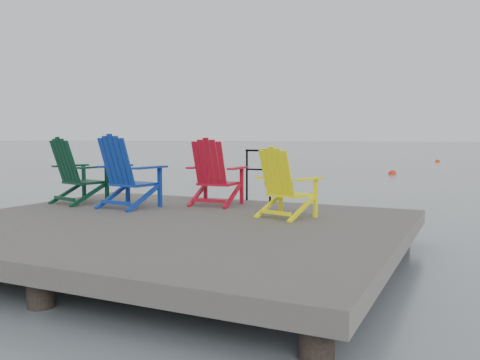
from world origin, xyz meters
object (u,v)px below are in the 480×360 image
at_px(chair_red, 215,173).
at_px(buoy_a, 269,184).
at_px(buoy_d, 438,162).
at_px(buoy_b, 392,174).
at_px(chair_green, 77,171).
at_px(handrail, 258,170).
at_px(chair_blue, 127,172).
at_px(chair_yellow, 285,183).

height_order(chair_red, buoy_a, chair_red).
bearing_deg(buoy_d, buoy_b, -94.41).
distance_m(buoy_a, buoy_d, 19.60).
xyz_separation_m(chair_green, buoy_d, (3.65, 29.02, -1.04)).
bearing_deg(buoy_b, buoy_a, -115.96).
height_order(chair_red, buoy_d, chair_red).
xyz_separation_m(buoy_a, buoy_b, (3.18, 6.53, 0.00)).
xyz_separation_m(handrail, buoy_b, (0.06, 14.78, -1.04)).
bearing_deg(chair_red, chair_blue, -145.47).
distance_m(buoy_a, buoy_b, 7.26).
height_order(chair_green, buoy_b, chair_green).
bearing_deg(buoy_b, handrail, -90.23).
height_order(chair_yellow, buoy_b, chair_yellow).
bearing_deg(handrail, chair_green, -148.25).
bearing_deg(chair_yellow, buoy_a, 129.07).
bearing_deg(buoy_a, chair_red, -73.42).
xyz_separation_m(chair_red, buoy_a, (-2.70, 9.08, -1.04)).
bearing_deg(chair_yellow, chair_green, -162.98).
bearing_deg(handrail, chair_red, -116.58).
xyz_separation_m(handrail, chair_red, (-0.42, -0.83, -0.00)).
distance_m(chair_green, chair_red, 2.33).
relative_size(chair_green, buoy_a, 3.23).
relative_size(handrail, buoy_a, 2.69).
relative_size(handrail, buoy_d, 2.64).
distance_m(handrail, buoy_a, 8.88).
bearing_deg(buoy_b, buoy_d, 85.59).
height_order(chair_green, chair_red, chair_green).
height_order(buoy_a, buoy_b, buoy_b).
height_order(chair_blue, chair_yellow, chair_blue).
bearing_deg(chair_blue, handrail, 55.26).
bearing_deg(chair_yellow, handrail, 140.25).
distance_m(chair_yellow, buoy_b, 16.38).
bearing_deg(chair_green, chair_blue, 10.59).
relative_size(handrail, chair_blue, 0.80).
height_order(chair_yellow, buoy_d, chair_yellow).
relative_size(chair_red, buoy_a, 3.19).
bearing_deg(chair_red, chair_yellow, -29.26).
height_order(chair_green, chair_yellow, chair_green).
xyz_separation_m(chair_green, chair_blue, (1.09, -0.07, 0.02)).
distance_m(chair_blue, chair_yellow, 2.58).
xyz_separation_m(buoy_b, buoy_d, (0.97, 12.62, 0.00)).
relative_size(chair_yellow, buoy_d, 2.80).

